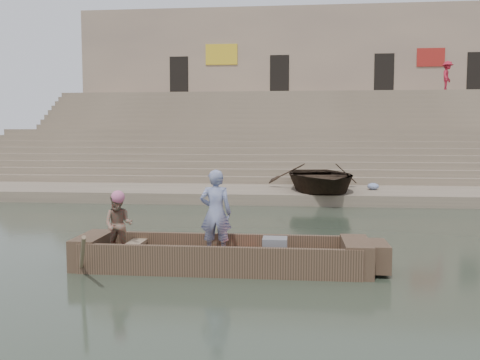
% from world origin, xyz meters
% --- Properties ---
extents(ground, '(120.00, 120.00, 0.00)m').
position_xyz_m(ground, '(0.00, 0.00, 0.00)').
color(ground, '#293427').
rests_on(ground, ground).
extents(lower_landing, '(32.00, 4.00, 0.40)m').
position_xyz_m(lower_landing, '(0.00, 8.00, 0.20)').
color(lower_landing, gray).
rests_on(lower_landing, ground).
extents(mid_landing, '(32.00, 3.00, 2.80)m').
position_xyz_m(mid_landing, '(0.00, 15.50, 1.40)').
color(mid_landing, gray).
rests_on(mid_landing, ground).
extents(upper_landing, '(32.00, 3.00, 5.20)m').
position_xyz_m(upper_landing, '(0.00, 22.50, 2.60)').
color(upper_landing, gray).
rests_on(upper_landing, ground).
extents(ghat_steps, '(32.00, 11.00, 5.20)m').
position_xyz_m(ghat_steps, '(0.00, 17.19, 1.80)').
color(ghat_steps, gray).
rests_on(ghat_steps, ground).
extents(building_wall, '(32.00, 5.07, 11.20)m').
position_xyz_m(building_wall, '(0.00, 26.50, 5.60)').
color(building_wall, '#9E856B').
rests_on(building_wall, ground).
extents(main_rowboat, '(5.00, 1.30, 0.22)m').
position_xyz_m(main_rowboat, '(-2.28, -2.84, 0.11)').
color(main_rowboat, brown).
rests_on(main_rowboat, ground).
extents(rowboat_trim, '(6.04, 2.63, 1.88)m').
position_xyz_m(rowboat_trim, '(-2.08, -2.84, 0.31)').
color(rowboat_trim, brown).
rests_on(rowboat_trim, ground).
extents(standing_man, '(0.62, 0.42, 1.68)m').
position_xyz_m(standing_man, '(-2.40, -2.70, 1.06)').
color(standing_man, navy).
rests_on(standing_man, main_rowboat).
extents(rowing_man, '(0.59, 0.46, 1.21)m').
position_xyz_m(rowing_man, '(-4.28, -2.89, 0.82)').
color(rowing_man, '#287A5C').
rests_on(rowing_man, main_rowboat).
extents(television, '(0.46, 0.42, 0.40)m').
position_xyz_m(television, '(-1.26, -2.84, 0.42)').
color(television, slate).
rests_on(television, main_rowboat).
extents(beached_rowboat, '(4.24, 5.50, 1.05)m').
position_xyz_m(beached_rowboat, '(0.05, 7.48, 0.93)').
color(beached_rowboat, '#2D2116').
rests_on(beached_rowboat, lower_landing).
extents(pedestrian, '(1.11, 1.37, 1.85)m').
position_xyz_m(pedestrian, '(8.49, 21.73, 6.13)').
color(pedestrian, '#A71C30').
rests_on(pedestrian, upper_landing).
extents(cloth_bundles, '(7.50, 0.87, 0.26)m').
position_xyz_m(cloth_bundles, '(5.67, 7.89, 0.53)').
color(cloth_bundles, '#3F5999').
rests_on(cloth_bundles, lower_landing).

